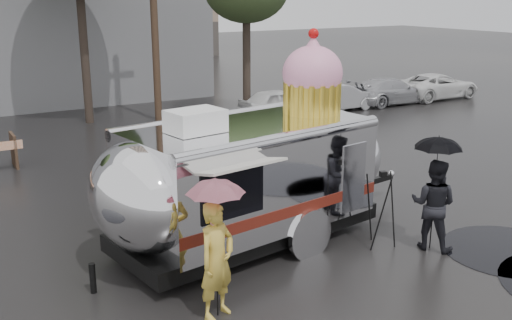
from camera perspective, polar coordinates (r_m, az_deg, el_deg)
ground at (r=11.42m, az=5.47°, el=-10.29°), size 120.00×120.00×0.00m
puddles at (r=10.89m, az=5.49°, el=-11.63°), size 13.94×8.87×0.01m
utility_pole at (r=23.85m, az=-9.74°, el=14.66°), size 1.60×0.28×9.00m
parked_cars at (r=27.35m, az=10.82°, el=6.51°), size 13.20×1.90×1.50m
airstream_trailer at (r=12.00m, az=-0.43°, el=-1.04°), size 8.04×3.80×4.36m
person_left at (r=9.48m, az=-3.75°, el=-9.54°), size 0.80×0.67×1.91m
umbrella_pink at (r=9.11m, az=-3.86°, el=-3.99°), size 1.11×1.11×2.31m
person_right at (r=12.40m, az=16.53°, el=-4.09°), size 0.88×1.02×1.85m
umbrella_black at (r=12.10m, az=16.90°, el=0.43°), size 1.15×1.15×2.34m
tripod at (r=12.24m, az=11.86°, el=-3.87°), size 0.63×0.64×1.59m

